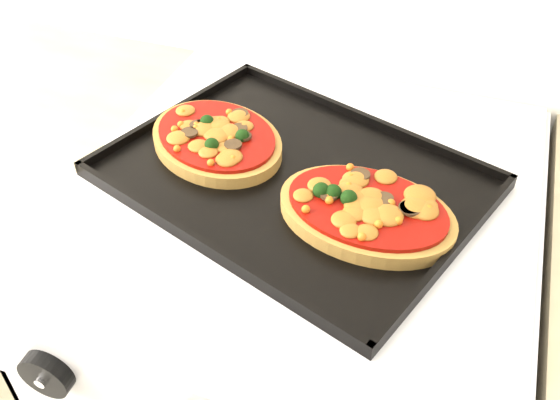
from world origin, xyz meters
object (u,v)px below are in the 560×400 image
at_px(stove, 298,379).
at_px(pizza_right, 367,210).
at_px(baking_tray, 293,175).
at_px(pizza_left, 217,138).

distance_m(stove, pizza_right, 0.49).
bearing_deg(baking_tray, stove, 34.52).
xyz_separation_m(baking_tray, pizza_left, (-0.12, 0.03, 0.01)).
bearing_deg(baking_tray, pizza_left, -173.01).
height_order(stove, pizza_right, pizza_right).
relative_size(baking_tray, pizza_left, 2.26).
bearing_deg(pizza_left, pizza_right, -18.33).
bearing_deg(pizza_left, baking_tray, -12.41).
xyz_separation_m(stove, pizza_right, (0.09, -0.05, 0.48)).
xyz_separation_m(stove, pizza_left, (-0.13, 0.02, 0.48)).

